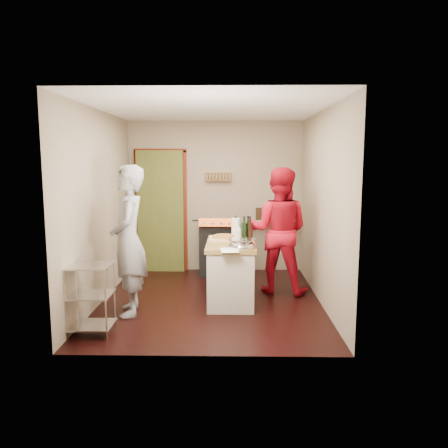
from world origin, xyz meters
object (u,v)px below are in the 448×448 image
(island, at_px, (231,270))
(person_red, at_px, (279,231))
(wire_shelving, at_px, (91,296))
(stove, at_px, (218,248))
(person_stripe, at_px, (128,241))

(island, bearing_deg, person_red, 34.83)
(wire_shelving, bearing_deg, stove, 63.15)
(island, distance_m, person_red, 0.96)
(stove, bearing_deg, island, -81.11)
(stove, relative_size, person_stripe, 0.54)
(wire_shelving, distance_m, person_red, 2.82)
(person_stripe, bearing_deg, wire_shelving, -34.76)
(stove, xyz_separation_m, person_stripe, (-1.05, -1.95, 0.49))
(stove, distance_m, person_red, 1.43)
(wire_shelving, xyz_separation_m, person_red, (2.25, 1.64, 0.48))
(person_stripe, xyz_separation_m, person_red, (1.97, 0.97, -0.02))
(stove, distance_m, island, 1.48)
(stove, xyz_separation_m, person_red, (0.92, -0.98, 0.47))
(wire_shelving, distance_m, person_stripe, 0.88)
(stove, relative_size, person_red, 0.55)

